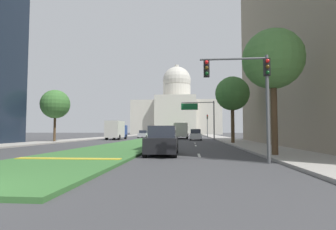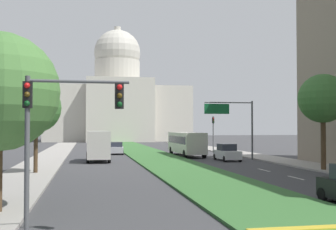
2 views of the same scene
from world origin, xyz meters
TOP-DOWN VIEW (x-y plane):
  - ground_plane at (0.00, 55.29)m, footprint 260.00×260.00m
  - grass_median at (0.00, 49.76)m, footprint 5.96×99.53m
  - median_curb_nose at (0.00, 7.35)m, footprint 5.36×0.50m
  - lane_dashes_right at (6.63, 39.75)m, footprint 0.16×57.85m
  - sidewalk_left at (-12.29, 44.23)m, footprint 4.00×99.53m
  - sidewalk_right at (12.29, 44.23)m, footprint 4.00×99.53m
  - capitol_building at (0.00, 109.75)m, footprint 37.55×23.50m
  - traffic_light_near_right at (8.94, 7.41)m, footprint 3.34×0.35m
  - traffic_light_far_right at (9.79, 53.03)m, footprint 0.28×0.35m
  - overhead_guide_sign at (7.91, 38.74)m, footprint 5.57×0.20m
  - street_tree_right_near at (11.02, 10.51)m, footprint 3.58×3.58m
  - street_tree_left_mid at (-11.77, 27.82)m, footprint 3.79×3.79m
  - street_tree_right_mid at (11.04, 26.01)m, footprint 4.02×4.02m
  - sedan_lead_stopped at (4.29, 11.44)m, footprint 2.08×4.42m
  - sedan_midblock at (6.89, 38.21)m, footprint 1.91×4.28m
  - sedan_distant at (-4.11, 51.69)m, footprint 2.19×4.40m
  - box_truck_delivery at (-6.80, 39.37)m, footprint 2.40×6.40m
  - city_bus at (4.29, 46.48)m, footprint 2.62×11.00m

SIDE VIEW (x-z plane):
  - ground_plane at x=0.00m, z-range 0.00..0.00m
  - lane_dashes_right at x=6.63m, z-range 0.00..0.01m
  - grass_median at x=0.00m, z-range 0.00..0.14m
  - sidewalk_left at x=-12.29m, z-range 0.00..0.15m
  - sidewalk_right at x=12.29m, z-range 0.00..0.15m
  - median_curb_nose at x=0.00m, z-range 0.14..0.18m
  - sedan_distant at x=-4.11m, z-range -0.05..1.59m
  - sedan_midblock at x=6.89m, z-range -0.06..1.75m
  - sedan_lead_stopped at x=4.29m, z-range -0.07..1.80m
  - box_truck_delivery at x=-6.80m, z-range 0.08..3.28m
  - city_bus at x=4.29m, z-range 0.29..3.24m
  - traffic_light_far_right at x=9.79m, z-range 0.71..5.91m
  - traffic_light_near_right at x=8.94m, z-range 1.20..6.40m
  - overhead_guide_sign at x=7.91m, z-range 1.40..7.90m
  - street_tree_left_mid at x=-11.77m, z-range 1.57..8.53m
  - street_tree_right_near at x=11.02m, z-range 1.97..9.59m
  - street_tree_right_mid at x=11.04m, z-range 1.93..9.89m
  - capitol_building at x=0.00m, z-range -5.21..25.75m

